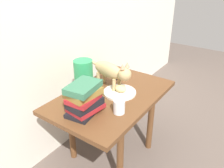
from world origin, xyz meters
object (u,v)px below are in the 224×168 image
Objects in this scene: tv_remote at (119,75)px; side_table at (112,103)px; candle_jar at (119,107)px; green_vase at (84,78)px; cat at (111,71)px; book_stack at (84,99)px; plate at (120,92)px; bread_roll at (121,89)px.

side_table is at bearing -159.36° from tv_remote.
candle_jar reaches higher than side_table.
tv_remote is at bearing -5.19° from green_vase.
green_vase reaches higher than side_table.
cat is 5.59× the size of candle_jar.
book_stack reaches higher than tv_remote.
book_stack reaches higher than candle_jar.
green_vase reaches higher than tv_remote.
cat is at bearing 73.37° from plate.
book_stack is at bearing -171.42° from cat.
green_vase is at bearing 123.41° from side_table.
side_table is 0.22m from cat.
side_table is 3.58× the size of green_vase.
tv_remote is (0.27, 0.12, 0.08)m from side_table.
side_table is at bearing 136.79° from bread_roll.
side_table is at bearing -0.60° from book_stack.
book_stack is at bearing 127.58° from candle_jar.
tv_remote is at bearing 18.50° from cat.
book_stack is (-0.32, 0.04, 0.06)m from bread_roll.
cat is at bearing -165.20° from tv_remote.
book_stack is (-0.35, -0.05, -0.03)m from cat.
bread_roll is (0.04, -0.04, 0.11)m from side_table.
tv_remote is (0.42, 0.28, -0.03)m from candle_jar.
tv_remote is (0.37, -0.03, -0.11)m from green_vase.
plate is at bearing 32.37° from candle_jar.
side_table is 3.91× the size of plate.
candle_jar reaches higher than bread_roll.
book_stack is 0.92× the size of green_vase.
candle_jar is 0.51m from tv_remote.
tv_remote is (0.22, 0.16, -0.03)m from bread_roll.
green_vase is (-0.17, 0.10, -0.01)m from cat.
green_vase is at bearing 128.02° from plate.
tv_remote reaches higher than plate.
tv_remote is at bearing 33.58° from candle_jar.
green_vase reaches higher than candle_jar.
side_table is at bearing -56.59° from green_vase.
cat is (0.03, 0.09, 0.13)m from plate.
plate is at bearing -36.40° from side_table.
book_stack is (-0.28, 0.00, 0.17)m from side_table.
tv_remote is at bearing 12.27° from book_stack.
book_stack reaches higher than plate.
book_stack is 1.50× the size of tv_remote.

